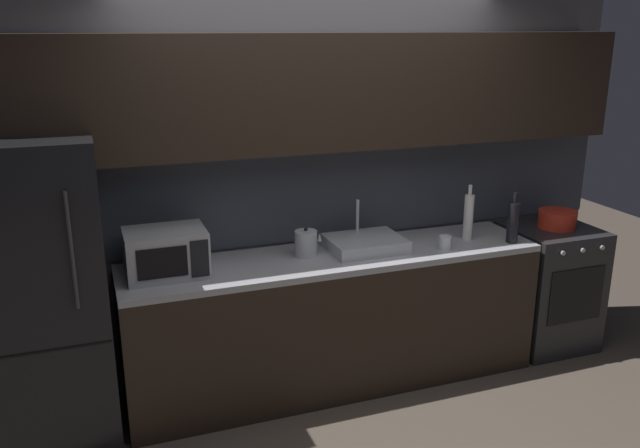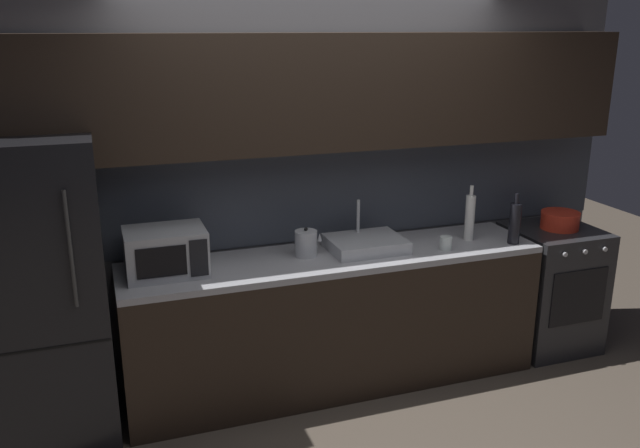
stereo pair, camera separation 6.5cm
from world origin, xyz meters
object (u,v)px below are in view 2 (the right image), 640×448
Objects in this scene: mug_clear at (446,243)px; wine_bottle_white at (470,217)px; microwave at (166,252)px; wine_bottle_dark at (515,223)px; cooking_pot at (560,220)px; oven_range at (550,287)px; kettle at (306,243)px; refrigerator at (42,294)px.

wine_bottle_white is at bearing 27.43° from mug_clear.
microwave is 1.76m from mug_clear.
cooking_pot is at bearing 18.57° from wine_bottle_dark.
cooking_pot is (0.03, 0.00, 0.51)m from oven_range.
cooking_pot is at bearing -0.38° from microwave.
mug_clear is (1.75, -0.16, -0.09)m from microwave.
cooking_pot reaches higher than mug_clear.
kettle is 0.50× the size of wine_bottle_white.
refrigerator is 2.69m from wine_bottle_white.
microwave is 2.44× the size of kettle.
microwave is at bearing 1.55° from refrigerator.
microwave is at bearing 179.19° from wine_bottle_white.
kettle is (0.86, 0.02, -0.05)m from microwave.
kettle is at bearing 171.23° from wine_bottle_dark.
refrigerator is 2.44m from mug_clear.
mug_clear is at bearing 176.31° from wine_bottle_dark.
wine_bottle_white is at bearing -179.24° from cooking_pot.
oven_range is at bearing -177.05° from cooking_pot.
microwave reaches higher than cooking_pot.
wine_bottle_white is at bearing -2.65° from kettle.
kettle is at bearing 178.70° from cooking_pot.
oven_range is at bearing -1.36° from kettle.
microwave is at bearing 174.89° from mug_clear.
microwave is (-2.73, 0.02, 0.58)m from oven_range.
cooking_pot is at bearing -1.30° from kettle.
refrigerator is 4.64× the size of wine_bottle_white.
mug_clear is at bearing -5.11° from microwave.
refrigerator is 19.87× the size of mug_clear.
cooking_pot is (1.00, 0.14, 0.02)m from mug_clear.
microwave reaches higher than kettle.
microwave is 1.35× the size of wine_bottle_dark.
wine_bottle_white is (2.00, -0.03, 0.02)m from microwave.
wine_bottle_white is at bearing -179.32° from oven_range.
microwave is 1.22× the size of wine_bottle_white.
refrigerator is at bearing 179.79° from wine_bottle_white.
refrigerator is 1.55m from kettle.
cooking_pot is at bearing 0.76° from wine_bottle_white.
wine_bottle_dark is at bearing -3.69° from mug_clear.
wine_bottle_white is 1.39× the size of cooking_pot.
wine_bottle_white reaches higher than oven_range.
microwave is 1.69× the size of cooking_pot.
oven_range is at bearing -0.02° from refrigerator.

